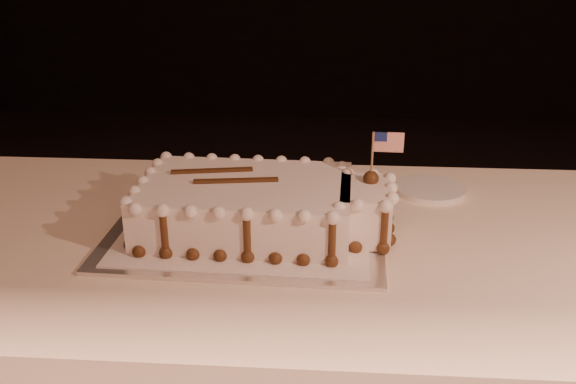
{
  "coord_description": "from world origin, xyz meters",
  "views": [
    {
      "loc": [
        -0.09,
        -0.51,
        1.31
      ],
      "look_at": [
        -0.17,
        0.61,
        0.84
      ],
      "focal_mm": 40.0,
      "sensor_mm": 36.0,
      "label": 1
    }
  ],
  "objects": [
    {
      "name": "cake_board",
      "position": [
        -0.25,
        0.61,
        0.75
      ],
      "size": [
        0.54,
        0.41,
        0.01
      ],
      "primitive_type": "cube",
      "rotation": [
        0.0,
        0.0,
        -0.03
      ],
      "color": "silver",
      "rests_on": "banquet_table"
    },
    {
      "name": "doily",
      "position": [
        -0.25,
        0.61,
        0.76
      ],
      "size": [
        0.48,
        0.37,
        0.0
      ],
      "primitive_type": "cube",
      "rotation": [
        0.0,
        0.0,
        -0.03
      ],
      "color": "white",
      "rests_on": "cake_board"
    },
    {
      "name": "sheet_cake",
      "position": [
        -0.22,
        0.61,
        0.81
      ],
      "size": [
        0.51,
        0.3,
        0.2
      ],
      "color": "white",
      "rests_on": "doily"
    },
    {
      "name": "side_plate",
      "position": [
        0.13,
        0.84,
        0.76
      ],
      "size": [
        0.16,
        0.16,
        0.01
      ],
      "primitive_type": "cylinder",
      "color": "white",
      "rests_on": "banquet_table"
    }
  ]
}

